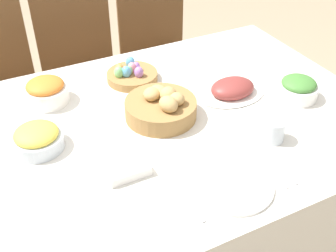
{
  "coord_description": "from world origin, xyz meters",
  "views": [
    {
      "loc": [
        -0.51,
        -1.14,
        1.7
      ],
      "look_at": [
        0.02,
        -0.09,
        0.82
      ],
      "focal_mm": 45.0,
      "sensor_mm": 36.0,
      "label": 1
    }
  ],
  "objects_px": {
    "carrot_bowl": "(46,91)",
    "butter_dish": "(127,170)",
    "green_salad_bowl": "(298,88)",
    "dinner_plate": "(233,186)",
    "bread_basket": "(161,107)",
    "egg_basket": "(131,74)",
    "pineapple_bowl": "(37,138)",
    "fork": "(191,202)",
    "chair_far_center": "(83,72)",
    "knife": "(272,171)",
    "chair_far_right": "(160,54)",
    "spoon": "(280,169)",
    "drinking_cup": "(274,130)",
    "ham_platter": "(232,89)"
  },
  "relations": [
    {
      "from": "pineapple_bowl",
      "to": "fork",
      "type": "bearing_deg",
      "value": -53.37
    },
    {
      "from": "bread_basket",
      "to": "drinking_cup",
      "type": "distance_m",
      "value": 0.41
    },
    {
      "from": "chair_far_center",
      "to": "fork",
      "type": "bearing_deg",
      "value": -91.13
    },
    {
      "from": "dinner_plate",
      "to": "knife",
      "type": "xyz_separation_m",
      "value": [
        0.15,
        -0.0,
        -0.0
      ]
    },
    {
      "from": "knife",
      "to": "drinking_cup",
      "type": "relative_size",
      "value": 2.03
    },
    {
      "from": "bread_basket",
      "to": "fork",
      "type": "height_order",
      "value": "bread_basket"
    },
    {
      "from": "bread_basket",
      "to": "egg_basket",
      "type": "relative_size",
      "value": 1.24
    },
    {
      "from": "knife",
      "to": "spoon",
      "type": "relative_size",
      "value": 1.0
    },
    {
      "from": "dinner_plate",
      "to": "knife",
      "type": "height_order",
      "value": "dinner_plate"
    },
    {
      "from": "fork",
      "to": "knife",
      "type": "height_order",
      "value": "same"
    },
    {
      "from": "green_salad_bowl",
      "to": "spoon",
      "type": "relative_size",
      "value": 0.99
    },
    {
      "from": "ham_platter",
      "to": "fork",
      "type": "distance_m",
      "value": 0.62
    },
    {
      "from": "chair_far_right",
      "to": "knife",
      "type": "xyz_separation_m",
      "value": [
        -0.24,
        -1.34,
        0.25
      ]
    },
    {
      "from": "carrot_bowl",
      "to": "dinner_plate",
      "type": "height_order",
      "value": "carrot_bowl"
    },
    {
      "from": "chair_far_center",
      "to": "pineapple_bowl",
      "type": "xyz_separation_m",
      "value": [
        -0.4,
        -0.88,
        0.29
      ]
    },
    {
      "from": "egg_basket",
      "to": "butter_dish",
      "type": "xyz_separation_m",
      "value": [
        -0.24,
        -0.54,
        -0.01
      ]
    },
    {
      "from": "chair_far_right",
      "to": "pineapple_bowl",
      "type": "relative_size",
      "value": 5.61
    },
    {
      "from": "dinner_plate",
      "to": "drinking_cup",
      "type": "height_order",
      "value": "drinking_cup"
    },
    {
      "from": "chair_far_right",
      "to": "drinking_cup",
      "type": "distance_m",
      "value": 1.24
    },
    {
      "from": "ham_platter",
      "to": "pineapple_bowl",
      "type": "xyz_separation_m",
      "value": [
        -0.78,
        0.01,
        0.02
      ]
    },
    {
      "from": "bread_basket",
      "to": "knife",
      "type": "relative_size",
      "value": 1.65
    },
    {
      "from": "carrot_bowl",
      "to": "chair_far_center",
      "type": "bearing_deg",
      "value": 63.23
    },
    {
      "from": "bread_basket",
      "to": "butter_dish",
      "type": "distance_m",
      "value": 0.33
    },
    {
      "from": "egg_basket",
      "to": "green_salad_bowl",
      "type": "relative_size",
      "value": 1.34
    },
    {
      "from": "ham_platter",
      "to": "dinner_plate",
      "type": "height_order",
      "value": "ham_platter"
    },
    {
      "from": "fork",
      "to": "green_salad_bowl",
      "type": "bearing_deg",
      "value": 27.96
    },
    {
      "from": "knife",
      "to": "green_salad_bowl",
      "type": "bearing_deg",
      "value": 43.3
    },
    {
      "from": "pineapple_bowl",
      "to": "green_salad_bowl",
      "type": "bearing_deg",
      "value": -8.42
    },
    {
      "from": "green_salad_bowl",
      "to": "egg_basket",
      "type": "bearing_deg",
      "value": 141.75
    },
    {
      "from": "butter_dish",
      "to": "pineapple_bowl",
      "type": "bearing_deg",
      "value": 130.56
    },
    {
      "from": "drinking_cup",
      "to": "butter_dish",
      "type": "relative_size",
      "value": 0.58
    },
    {
      "from": "carrot_bowl",
      "to": "dinner_plate",
      "type": "distance_m",
      "value": 0.83
    },
    {
      "from": "knife",
      "to": "drinking_cup",
      "type": "bearing_deg",
      "value": 54.85
    },
    {
      "from": "ham_platter",
      "to": "chair_far_right",
      "type": "bearing_deg",
      "value": 83.45
    },
    {
      "from": "egg_basket",
      "to": "pineapple_bowl",
      "type": "relative_size",
      "value": 1.23
    },
    {
      "from": "green_salad_bowl",
      "to": "dinner_plate",
      "type": "height_order",
      "value": "green_salad_bowl"
    },
    {
      "from": "fork",
      "to": "spoon",
      "type": "distance_m",
      "value": 0.33
    },
    {
      "from": "bread_basket",
      "to": "egg_basket",
      "type": "xyz_separation_m",
      "value": [
        0.0,
        0.3,
        -0.02
      ]
    },
    {
      "from": "drinking_cup",
      "to": "butter_dish",
      "type": "distance_m",
      "value": 0.53
    },
    {
      "from": "dinner_plate",
      "to": "butter_dish",
      "type": "relative_size",
      "value": 1.79
    },
    {
      "from": "spoon",
      "to": "drinking_cup",
      "type": "relative_size",
      "value": 2.03
    },
    {
      "from": "carrot_bowl",
      "to": "butter_dish",
      "type": "relative_size",
      "value": 1.25
    },
    {
      "from": "dinner_plate",
      "to": "ham_platter",
      "type": "bearing_deg",
      "value": 56.82
    },
    {
      "from": "egg_basket",
      "to": "knife",
      "type": "bearing_deg",
      "value": -76.46
    },
    {
      "from": "carrot_bowl",
      "to": "drinking_cup",
      "type": "bearing_deg",
      "value": -42.7
    },
    {
      "from": "chair_far_center",
      "to": "green_salad_bowl",
      "type": "bearing_deg",
      "value": -58.27
    },
    {
      "from": "carrot_bowl",
      "to": "drinking_cup",
      "type": "height_order",
      "value": "carrot_bowl"
    },
    {
      "from": "fork",
      "to": "chair_far_center",
      "type": "bearing_deg",
      "value": 90.05
    },
    {
      "from": "chair_far_center",
      "to": "dinner_plate",
      "type": "bearing_deg",
      "value": -84.79
    },
    {
      "from": "spoon",
      "to": "butter_dish",
      "type": "relative_size",
      "value": 1.18
    }
  ]
}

